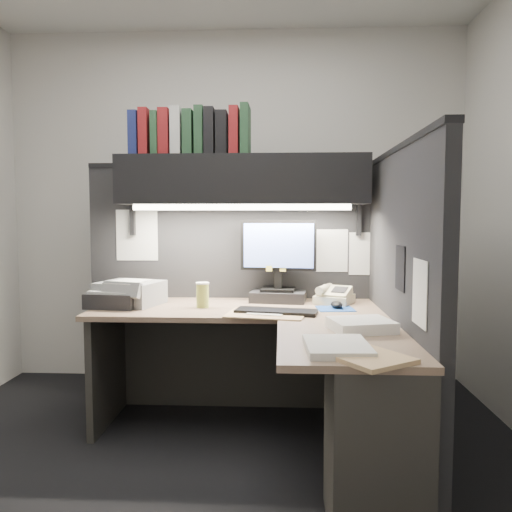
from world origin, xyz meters
The scene contains 22 objects.
floor centered at (0.00, 0.00, 0.00)m, with size 3.50×3.50×0.00m, color black.
wall_back centered at (0.00, 1.50, 1.35)m, with size 3.50×0.04×2.70m, color beige.
wall_front centered at (0.00, -1.50, 1.35)m, with size 3.50×0.04×2.70m, color beige.
partition_back centered at (0.03, 0.93, 0.80)m, with size 1.90×0.06×1.60m, color black.
partition_right centered at (0.98, 0.18, 0.80)m, with size 0.06×1.50×1.60m, color black.
desk centered at (0.43, 0.00, 0.44)m, with size 1.70×1.53×0.73m.
overhead_shelf centered at (0.12, 0.75, 1.50)m, with size 1.55×0.34×0.30m, color black.
task_light_tube centered at (0.12, 0.61, 1.33)m, with size 0.04×0.04×1.32m, color white.
monitor centered at (0.35, 0.75, 0.94)m, with size 0.48×0.25×0.52m.
keyboard centered at (0.34, 0.36, 0.74)m, with size 0.45×0.15×0.02m, color black.
mousepad centered at (0.69, 0.51, 0.73)m, with size 0.21×0.19×0.00m, color #1A4291.
mouse centered at (0.70, 0.53, 0.75)m, with size 0.07×0.11×0.04m, color black.
telephone centered at (0.70, 0.71, 0.77)m, with size 0.21×0.22×0.09m, color beige.
coffee_cup centered at (-0.10, 0.53, 0.80)m, with size 0.07×0.07×0.14m, color #C3D053.
printer centered at (-0.57, 0.61, 0.80)m, with size 0.36×0.30×0.14m, color gray.
notebook_stack centered at (-0.63, 0.53, 0.78)m, with size 0.30×0.25×0.09m, color black.
open_folder centered at (0.28, 0.32, 0.73)m, with size 0.43×0.28×0.01m, color tan.
paper_stack_a centered at (0.75, -0.05, 0.76)m, with size 0.28×0.23×0.05m, color white.
paper_stack_b centered at (0.59, -0.42, 0.75)m, with size 0.25×0.31×0.03m, color white.
manila_stack centered at (0.69, -0.53, 0.74)m, with size 0.25×0.31×0.02m, color tan.
binder_row centered at (-0.20, 0.76, 1.79)m, with size 0.75×0.25×0.31m.
pinned_papers centered at (0.42, 0.56, 1.05)m, with size 1.76×1.31×0.51m.
Camera 1 is at (0.36, -2.40, 1.26)m, focal length 35.00 mm.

